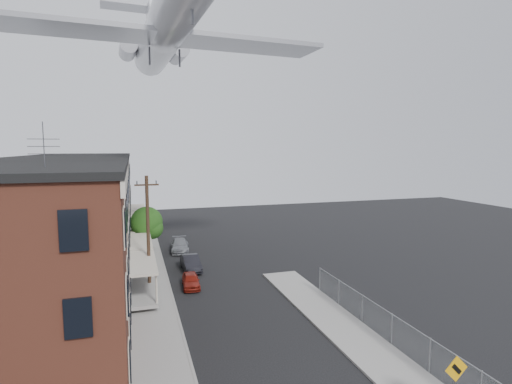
{
  "coord_description": "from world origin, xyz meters",
  "views": [
    {
      "loc": [
        -6.59,
        -13.12,
        11.1
      ],
      "look_at": [
        -0.05,
        7.96,
        8.64
      ],
      "focal_mm": 28.0,
      "sensor_mm": 36.0,
      "label": 1
    }
  ],
  "objects_px": {
    "utility_pole": "(148,232)",
    "car_far": "(180,245)",
    "street_tree": "(148,224)",
    "car_mid": "(191,263)",
    "airplane": "(165,31)",
    "car_near": "(191,280)",
    "warning_sign": "(456,377)"
  },
  "relations": [
    {
      "from": "warning_sign",
      "to": "car_mid",
      "type": "xyz_separation_m",
      "value": [
        -7.4,
        23.39,
        -1.21
      ]
    },
    {
      "from": "car_near",
      "to": "car_far",
      "type": "distance_m",
      "value": 11.56
    },
    {
      "from": "car_far",
      "to": "airplane",
      "type": "xyz_separation_m",
      "value": [
        -1.51,
        -5.72,
        20.58
      ]
    },
    {
      "from": "utility_pole",
      "to": "street_tree",
      "type": "height_order",
      "value": "utility_pole"
    },
    {
      "from": "warning_sign",
      "to": "utility_pole",
      "type": "bearing_deg",
      "value": 120.48
    },
    {
      "from": "warning_sign",
      "to": "car_near",
      "type": "height_order",
      "value": "warning_sign"
    },
    {
      "from": "car_far",
      "to": "airplane",
      "type": "height_order",
      "value": "airplane"
    },
    {
      "from": "street_tree",
      "to": "warning_sign",
      "type": "bearing_deg",
      "value": -69.42
    },
    {
      "from": "utility_pole",
      "to": "car_far",
      "type": "xyz_separation_m",
      "value": [
        3.61,
        11.41,
        -4.03
      ]
    },
    {
      "from": "street_tree",
      "to": "car_far",
      "type": "relative_size",
      "value": 1.17
    },
    {
      "from": "car_mid",
      "to": "airplane",
      "type": "relative_size",
      "value": 0.14
    },
    {
      "from": "street_tree",
      "to": "car_near",
      "type": "xyz_separation_m",
      "value": [
        2.85,
        -10.06,
        -2.89
      ]
    },
    {
      "from": "warning_sign",
      "to": "car_far",
      "type": "relative_size",
      "value": 0.63
    },
    {
      "from": "warning_sign",
      "to": "street_tree",
      "type": "bearing_deg",
      "value": 110.58
    },
    {
      "from": "street_tree",
      "to": "car_mid",
      "type": "distance_m",
      "value": 7.12
    },
    {
      "from": "airplane",
      "to": "utility_pole",
      "type": "bearing_deg",
      "value": -110.25
    },
    {
      "from": "street_tree",
      "to": "airplane",
      "type": "height_order",
      "value": "airplane"
    },
    {
      "from": "street_tree",
      "to": "airplane",
      "type": "relative_size",
      "value": 0.17
    },
    {
      "from": "utility_pole",
      "to": "car_mid",
      "type": "relative_size",
      "value": 2.19
    },
    {
      "from": "warning_sign",
      "to": "car_far",
      "type": "height_order",
      "value": "warning_sign"
    },
    {
      "from": "car_mid",
      "to": "airplane",
      "type": "distance_m",
      "value": 20.66
    },
    {
      "from": "utility_pole",
      "to": "car_mid",
      "type": "distance_m",
      "value": 7.03
    },
    {
      "from": "car_mid",
      "to": "street_tree",
      "type": "bearing_deg",
      "value": 120.08
    },
    {
      "from": "airplane",
      "to": "street_tree",
      "type": "bearing_deg",
      "value": 112.74
    },
    {
      "from": "warning_sign",
      "to": "utility_pole",
      "type": "relative_size",
      "value": 0.31
    },
    {
      "from": "utility_pole",
      "to": "car_mid",
      "type": "height_order",
      "value": "utility_pole"
    },
    {
      "from": "airplane",
      "to": "warning_sign",
      "type": "bearing_deg",
      "value": -69.79
    },
    {
      "from": "street_tree",
      "to": "car_near",
      "type": "distance_m",
      "value": 10.84
    },
    {
      "from": "street_tree",
      "to": "car_far",
      "type": "distance_m",
      "value": 4.57
    },
    {
      "from": "airplane",
      "to": "car_far",
      "type": "bearing_deg",
      "value": 75.17
    },
    {
      "from": "utility_pole",
      "to": "car_mid",
      "type": "xyz_separation_m",
      "value": [
        3.8,
        4.37,
        -4.0
      ]
    },
    {
      "from": "warning_sign",
      "to": "street_tree",
      "type": "relative_size",
      "value": 0.54
    }
  ]
}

